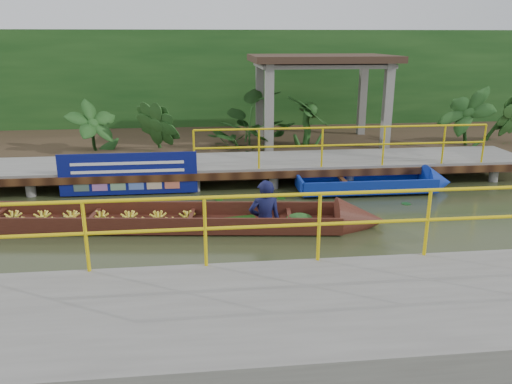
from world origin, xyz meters
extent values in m
plane|color=#2B3319|center=(0.00, 0.00, 0.00)|extent=(80.00, 80.00, 0.00)
cube|color=#2F2317|center=(0.00, 7.50, 0.23)|extent=(30.00, 8.00, 0.45)
cube|color=slate|center=(0.00, 3.50, 0.50)|extent=(16.00, 2.00, 0.15)
cube|color=black|center=(0.00, 2.50, 0.42)|extent=(16.00, 0.12, 0.18)
cylinder|color=yellow|center=(2.75, 2.55, 1.57)|extent=(7.50, 0.05, 0.05)
cylinder|color=yellow|center=(2.75, 2.55, 1.12)|extent=(7.50, 0.05, 0.05)
cylinder|color=yellow|center=(2.75, 2.55, 1.07)|extent=(0.05, 0.05, 1.00)
cylinder|color=slate|center=(-6.00, 4.30, 0.22)|extent=(0.24, 0.24, 0.55)
cylinder|color=slate|center=(-4.00, 2.70, 0.22)|extent=(0.24, 0.24, 0.55)
cylinder|color=slate|center=(-4.00, 4.30, 0.22)|extent=(0.24, 0.24, 0.55)
cylinder|color=slate|center=(-2.00, 2.70, 0.22)|extent=(0.24, 0.24, 0.55)
cylinder|color=slate|center=(-2.00, 4.30, 0.22)|extent=(0.24, 0.24, 0.55)
cylinder|color=slate|center=(0.00, 2.70, 0.22)|extent=(0.24, 0.24, 0.55)
cylinder|color=slate|center=(0.00, 4.30, 0.22)|extent=(0.24, 0.24, 0.55)
cylinder|color=slate|center=(2.00, 2.70, 0.22)|extent=(0.24, 0.24, 0.55)
cylinder|color=slate|center=(2.00, 4.30, 0.22)|extent=(0.24, 0.24, 0.55)
cylinder|color=slate|center=(4.00, 2.70, 0.22)|extent=(0.24, 0.24, 0.55)
cylinder|color=slate|center=(4.00, 4.30, 0.22)|extent=(0.24, 0.24, 0.55)
cylinder|color=slate|center=(6.00, 2.70, 0.22)|extent=(0.24, 0.24, 0.55)
cylinder|color=slate|center=(6.00, 4.30, 0.22)|extent=(0.24, 0.24, 0.55)
cylinder|color=slate|center=(0.00, 2.70, 0.22)|extent=(0.24, 0.24, 0.55)
cube|color=slate|center=(1.00, -4.20, 0.30)|extent=(18.00, 2.40, 0.70)
cylinder|color=yellow|center=(1.00, -3.05, 1.65)|extent=(10.00, 0.05, 0.05)
cylinder|color=yellow|center=(1.00, -3.05, 1.20)|extent=(10.00, 0.05, 0.05)
cylinder|color=yellow|center=(1.00, -3.05, 1.15)|extent=(0.05, 0.05, 1.00)
cube|color=slate|center=(1.20, 5.10, 1.60)|extent=(0.25, 0.25, 2.80)
cube|color=slate|center=(4.80, 5.10, 1.60)|extent=(0.25, 0.25, 2.80)
cube|color=slate|center=(1.20, 7.50, 1.60)|extent=(0.25, 0.25, 2.80)
cube|color=slate|center=(4.80, 7.50, 1.60)|extent=(0.25, 0.25, 2.80)
cube|color=slate|center=(3.00, 6.30, 2.90)|extent=(4.00, 2.60, 0.12)
cube|color=#37261B|center=(3.00, 6.30, 3.10)|extent=(4.40, 3.00, 0.20)
cube|color=#164014|center=(0.00, 10.00, 2.00)|extent=(30.00, 0.80, 4.00)
cube|color=#3A150F|center=(-2.08, 0.29, 0.06)|extent=(8.14, 1.93, 0.06)
cube|color=#3A150F|center=(-2.02, 0.79, 0.20)|extent=(8.03, 0.99, 0.34)
cube|color=#3A150F|center=(-2.14, -0.21, 0.20)|extent=(8.03, 0.99, 0.34)
cone|color=#3A150F|center=(2.38, -0.23, 0.14)|extent=(1.11, 1.08, 0.97)
ellipsoid|color=#164014|center=(1.13, -0.08, 0.16)|extent=(0.61, 0.51, 0.26)
imported|color=#0F1137|center=(0.43, 0.00, 1.00)|extent=(0.68, 0.46, 1.82)
cube|color=navy|center=(3.26, 2.16, 0.11)|extent=(3.37, 1.03, 0.11)
cube|color=navy|center=(3.26, 2.67, 0.25)|extent=(3.36, 0.09, 0.34)
cube|color=navy|center=(3.25, 1.66, 0.25)|extent=(3.36, 0.09, 0.34)
cube|color=navy|center=(1.58, 2.18, 0.25)|extent=(0.07, 1.01, 0.34)
cone|color=navy|center=(5.16, 2.15, 0.18)|extent=(0.68, 0.95, 0.94)
cube|color=black|center=(2.70, 2.17, 0.29)|extent=(0.12, 1.01, 0.06)
cube|color=navy|center=(-2.60, 2.48, 0.55)|extent=(3.32, 0.03, 1.04)
cube|color=white|center=(-2.60, 2.46, 0.82)|extent=(2.69, 0.01, 0.07)
cube|color=white|center=(-2.60, 2.46, 0.62)|extent=(2.69, 0.01, 0.07)
imported|color=#164014|center=(-4.00, 5.30, 1.17)|extent=(1.15, 1.15, 1.43)
imported|color=#164014|center=(-2.00, 5.30, 1.17)|extent=(1.15, 1.15, 1.43)
imported|color=#164014|center=(0.50, 5.30, 1.17)|extent=(1.15, 1.15, 1.43)
imported|color=#164014|center=(2.50, 5.30, 1.17)|extent=(1.15, 1.15, 1.43)
imported|color=#164014|center=(7.50, 5.30, 1.17)|extent=(1.15, 1.15, 1.43)
imported|color=#164014|center=(9.00, 5.30, 1.17)|extent=(1.15, 1.15, 1.43)
camera|label=1|loc=(-0.81, -9.48, 3.71)|focal=35.00mm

